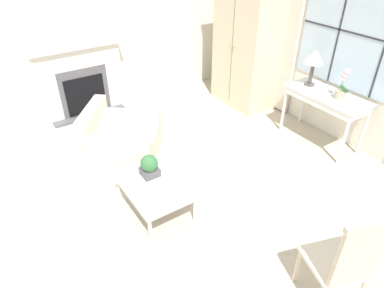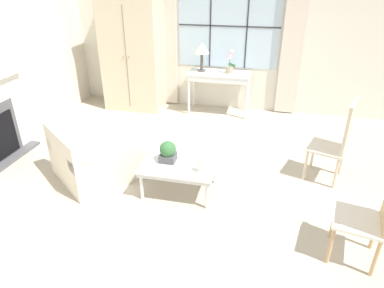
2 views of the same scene
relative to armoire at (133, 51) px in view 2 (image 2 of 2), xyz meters
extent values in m
plane|color=#B2A893|center=(1.76, -2.62, -1.13)|extent=(14.00, 14.00, 0.00)
cube|color=silver|center=(1.76, 0.41, 0.27)|extent=(7.20, 0.06, 2.80)
cube|color=silver|center=(1.76, 0.37, 0.45)|extent=(1.88, 0.01, 1.51)
cube|color=#2D2D33|center=(1.42, 0.37, 0.45)|extent=(0.02, 0.02, 1.51)
cube|color=#2D2D33|center=(2.10, 0.37, 0.45)|extent=(0.02, 0.02, 1.51)
cube|color=#2D2D33|center=(1.76, 0.37, 0.45)|extent=(1.88, 0.02, 0.02)
cube|color=beige|center=(0.60, 0.33, 0.13)|extent=(0.36, 0.06, 2.48)
cube|color=beige|center=(2.92, 0.33, 0.13)|extent=(0.36, 0.06, 2.48)
cube|color=#515156|center=(-1.07, -2.57, -1.11)|extent=(0.34, 1.23, 0.04)
cube|color=beige|center=(0.00, 0.00, -0.03)|extent=(1.09, 0.65, 2.18)
cube|color=gray|center=(0.00, -0.33, -0.08)|extent=(0.01, 0.01, 1.83)
sphere|color=#997F4C|center=(-0.05, -0.34, -0.03)|extent=(0.03, 0.03, 0.03)
sphere|color=#997F4C|center=(0.05, -0.34, -0.03)|extent=(0.03, 0.03, 0.03)
cube|color=silver|center=(1.68, 0.06, -0.35)|extent=(1.16, 0.52, 0.03)
cube|color=silver|center=(1.68, 0.06, -0.42)|extent=(1.12, 0.50, 0.10)
cylinder|color=silver|center=(1.13, -0.16, -0.75)|extent=(0.04, 0.04, 0.76)
cylinder|color=silver|center=(2.22, -0.16, -0.75)|extent=(0.04, 0.04, 0.76)
cylinder|color=silver|center=(1.13, 0.28, -0.75)|extent=(0.04, 0.04, 0.76)
cylinder|color=silver|center=(2.22, 0.28, -0.75)|extent=(0.04, 0.04, 0.76)
cylinder|color=#4C4742|center=(1.33, 0.08, -0.32)|extent=(0.15, 0.15, 0.02)
cylinder|color=#4C4742|center=(1.33, 0.08, -0.16)|extent=(0.05, 0.05, 0.31)
cone|color=beige|center=(1.33, 0.08, 0.09)|extent=(0.28, 0.28, 0.19)
cylinder|color=tan|center=(1.85, 0.06, -0.28)|extent=(0.14, 0.14, 0.11)
cylinder|color=#336638|center=(1.85, 0.06, -0.07)|extent=(0.01, 0.01, 0.30)
cube|color=#336638|center=(1.90, 0.06, -0.18)|extent=(0.14, 0.02, 0.09)
sphere|color=silver|center=(1.83, 0.07, -0.06)|extent=(0.08, 0.08, 0.08)
sphere|color=silver|center=(1.85, 0.07, 0.00)|extent=(0.08, 0.08, 0.08)
sphere|color=silver|center=(1.88, 0.07, 0.05)|extent=(0.08, 0.08, 0.08)
cube|color=beige|center=(0.46, -2.58, -0.93)|extent=(1.34, 1.33, 0.40)
cube|color=beige|center=(0.22, -2.89, -0.56)|extent=(0.85, 0.71, 0.34)
cube|color=beige|center=(0.16, -2.35, -0.86)|extent=(0.74, 0.87, 0.54)
cube|color=beige|center=(0.75, -2.81, -0.86)|extent=(0.74, 0.87, 0.54)
cube|color=beige|center=(3.41, -1.95, -0.69)|extent=(0.56, 0.56, 0.03)
cube|color=beige|center=(3.60, -2.02, -0.37)|extent=(0.16, 0.40, 0.61)
cube|color=beige|center=(3.60, -2.02, -0.04)|extent=(0.17, 0.42, 0.05)
cylinder|color=beige|center=(3.17, -2.07, -0.91)|extent=(0.04, 0.04, 0.42)
cylinder|color=beige|center=(3.29, -1.71, -0.91)|extent=(0.04, 0.04, 0.42)
cylinder|color=beige|center=(3.53, -2.19, -0.91)|extent=(0.04, 0.04, 0.42)
cylinder|color=beige|center=(3.65, -1.83, -0.91)|extent=(0.04, 0.04, 0.42)
cube|color=white|center=(3.53, -3.39, -0.70)|extent=(0.52, 0.52, 0.03)
cylinder|color=tan|center=(3.31, -3.54, -0.92)|extent=(0.04, 0.04, 0.41)
cylinder|color=tan|center=(3.38, -3.16, -0.92)|extent=(0.04, 0.04, 0.41)
cylinder|color=tan|center=(3.68, -3.61, -0.92)|extent=(0.04, 0.04, 0.41)
cylinder|color=tan|center=(3.76, -3.23, -0.92)|extent=(0.04, 0.04, 0.41)
cube|color=silver|center=(1.63, -2.70, -0.74)|extent=(0.90, 0.65, 0.03)
cube|color=beige|center=(1.63, -2.70, -0.77)|extent=(0.88, 0.64, 0.04)
cylinder|color=silver|center=(1.23, -2.98, -0.94)|extent=(0.04, 0.04, 0.37)
cylinder|color=silver|center=(2.03, -2.98, -0.94)|extent=(0.04, 0.04, 0.37)
cylinder|color=silver|center=(1.23, -2.43, -0.94)|extent=(0.04, 0.04, 0.37)
cylinder|color=silver|center=(2.03, -2.43, -0.94)|extent=(0.04, 0.04, 0.37)
cube|color=#4C4C51|center=(1.48, -2.67, -0.68)|extent=(0.19, 0.19, 0.09)
sphere|color=#336638|center=(1.48, -2.67, -0.56)|extent=(0.20, 0.20, 0.20)
cylinder|color=silver|center=(1.93, -2.83, -0.72)|extent=(0.12, 0.12, 0.01)
cylinder|color=silver|center=(1.93, -2.83, -0.64)|extent=(0.09, 0.09, 0.14)
cylinder|color=black|center=(1.93, -2.83, -0.57)|extent=(0.00, 0.00, 0.01)
camera|label=1|loc=(4.30, -3.96, 1.71)|focal=32.00mm
camera|label=2|loc=(2.60, -6.17, 1.38)|focal=32.00mm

